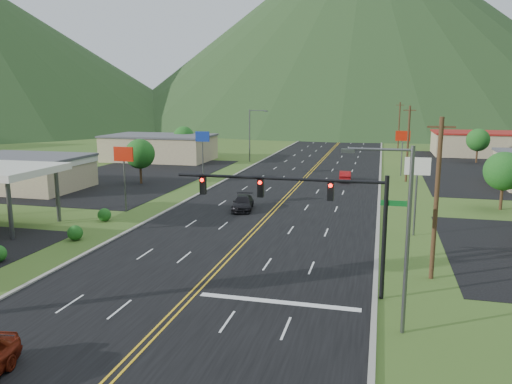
% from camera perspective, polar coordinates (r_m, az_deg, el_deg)
% --- Properties ---
extents(traffic_signal, '(13.10, 0.43, 7.00)m').
position_cam_1_polar(traffic_signal, '(28.18, 6.43, -1.16)').
color(traffic_signal, black).
rests_on(traffic_signal, ground).
extents(streetlight_east, '(3.28, 0.25, 9.00)m').
position_cam_1_polar(streetlight_east, '(24.11, 16.26, -3.96)').
color(streetlight_east, '#59595E').
rests_on(streetlight_east, ground).
extents(streetlight_west, '(3.28, 0.25, 9.00)m').
position_cam_1_polar(streetlight_west, '(86.34, -0.53, 6.90)').
color(streetlight_west, '#59595E').
rests_on(streetlight_west, ground).
extents(building_west_mid, '(14.40, 10.40, 4.10)m').
position_cam_1_polar(building_west_mid, '(66.99, -25.02, 2.22)').
color(building_west_mid, tan).
rests_on(building_west_mid, ground).
extents(building_west_far, '(18.40, 11.40, 4.50)m').
position_cam_1_polar(building_west_far, '(90.26, -10.97, 5.01)').
color(building_west_far, tan).
rests_on(building_west_far, ground).
extents(building_east_far, '(16.40, 12.40, 4.50)m').
position_cam_1_polar(building_east_far, '(105.25, 23.96, 5.09)').
color(building_east_far, tan).
rests_on(building_east_far, ground).
extents(pole_sign_west_a, '(2.00, 0.18, 6.40)m').
position_cam_1_polar(pole_sign_west_a, '(49.96, -14.88, 3.48)').
color(pole_sign_west_a, '#59595E').
rests_on(pole_sign_west_a, ground).
extents(pole_sign_west_b, '(2.00, 0.18, 6.40)m').
position_cam_1_polar(pole_sign_west_b, '(69.91, -6.14, 5.80)').
color(pole_sign_west_b, '#59595E').
rests_on(pole_sign_west_b, ground).
extents(pole_sign_east_a, '(2.00, 0.18, 6.40)m').
position_cam_1_polar(pole_sign_east_a, '(41.88, 17.94, 1.94)').
color(pole_sign_east_a, '#59595E').
rests_on(pole_sign_east_a, ground).
extents(pole_sign_east_b, '(2.00, 0.18, 6.40)m').
position_cam_1_polar(pole_sign_east_b, '(73.64, 16.41, 5.67)').
color(pole_sign_east_b, '#59595E').
rests_on(pole_sign_east_b, ground).
extents(tree_west_a, '(3.84, 3.84, 5.82)m').
position_cam_1_polar(tree_west_a, '(66.05, -13.13, 4.26)').
color(tree_west_a, '#382314').
rests_on(tree_west_a, ground).
extents(tree_west_b, '(3.84, 3.84, 5.82)m').
position_cam_1_polar(tree_west_b, '(92.56, -8.26, 6.26)').
color(tree_west_b, '#382314').
rests_on(tree_west_b, ground).
extents(tree_east_a, '(3.84, 3.84, 5.82)m').
position_cam_1_polar(tree_east_a, '(55.12, 26.47, 2.14)').
color(tree_east_a, '#382314').
rests_on(tree_east_a, ground).
extents(tree_east_b, '(3.84, 3.84, 5.82)m').
position_cam_1_polar(tree_east_b, '(92.99, 24.04, 5.45)').
color(tree_east_b, '#382314').
rests_on(tree_east_b, ground).
extents(utility_pole_a, '(1.60, 0.28, 10.00)m').
position_cam_1_polar(utility_pole_a, '(32.09, 19.93, -0.65)').
color(utility_pole_a, '#382314').
rests_on(utility_pole_a, ground).
extents(utility_pole_b, '(1.60, 0.28, 10.00)m').
position_cam_1_polar(utility_pole_b, '(68.68, 16.98, 5.36)').
color(utility_pole_b, '#382314').
rests_on(utility_pole_b, ground).
extents(utility_pole_c, '(1.60, 0.28, 10.00)m').
position_cam_1_polar(utility_pole_c, '(108.55, 16.03, 7.27)').
color(utility_pole_c, '#382314').
rests_on(utility_pole_c, ground).
extents(utility_pole_d, '(1.60, 0.28, 10.00)m').
position_cam_1_polar(utility_pole_d, '(148.49, 15.59, 8.15)').
color(utility_pole_d, '#382314').
rests_on(utility_pole_d, ground).
extents(mountain_n, '(220.00, 220.00, 85.00)m').
position_cam_1_polar(mountain_n, '(235.64, 12.17, 18.29)').
color(mountain_n, '#263F1D').
rests_on(mountain_n, ground).
extents(car_dark_mid, '(2.69, 4.99, 1.37)m').
position_cam_1_polar(car_dark_mid, '(49.70, -1.50, -1.30)').
color(car_dark_mid, black).
rests_on(car_dark_mid, ground).
extents(car_red_far, '(1.64, 4.28, 1.39)m').
position_cam_1_polar(car_red_far, '(67.53, 10.17, 1.78)').
color(car_red_far, maroon).
rests_on(car_red_far, ground).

